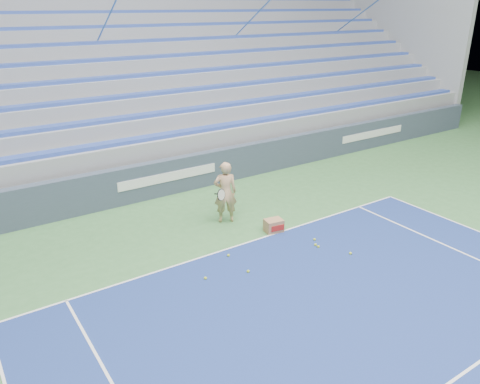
{
  "coord_description": "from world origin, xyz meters",
  "views": [
    {
      "loc": [
        -5.58,
        3.58,
        5.41
      ],
      "look_at": [
        0.33,
        12.38,
        1.15
      ],
      "focal_mm": 35.0,
      "sensor_mm": 36.0,
      "label": 1
    }
  ],
  "objects": [
    {
      "name": "tennis_ball_6",
      "position": [
        -0.53,
        11.58,
        0.03
      ],
      "size": [
        0.07,
        0.07,
        0.07
      ],
      "primitive_type": "sphere",
      "color": "#B6D12A",
      "rests_on": "ground"
    },
    {
      "name": "bleachers",
      "position": [
        0.0,
        21.6,
        2.36
      ],
      "size": [
        31.0,
        9.15,
        7.3
      ],
      "color": "gray",
      "rests_on": "ground"
    },
    {
      "name": "tennis_ball_4",
      "position": [
        -1.46,
        11.03,
        0.03
      ],
      "size": [
        0.07,
        0.07,
        0.07
      ],
      "primitive_type": "sphere",
      "color": "#B6D12A",
      "rests_on": "ground"
    },
    {
      "name": "tennis_ball_2",
      "position": [
        -0.55,
        10.75,
        0.03
      ],
      "size": [
        0.07,
        0.07,
        0.07
      ],
      "primitive_type": "sphere",
      "color": "#B6D12A",
      "rests_on": "ground"
    },
    {
      "name": "sponsor_barrier",
      "position": [
        0.0,
        15.88,
        0.55
      ],
      "size": [
        30.0,
        0.32,
        1.1
      ],
      "color": "#374354",
      "rests_on": "ground"
    },
    {
      "name": "tennis_ball_5",
      "position": [
        1.88,
        10.07,
        0.03
      ],
      "size": [
        0.07,
        0.07,
        0.07
      ],
      "primitive_type": "sphere",
      "color": "#B6D12A",
      "rests_on": "ground"
    },
    {
      "name": "tennis_ball_1",
      "position": [
        1.49,
        10.84,
        0.03
      ],
      "size": [
        0.07,
        0.07,
        0.07
      ],
      "primitive_type": "sphere",
      "color": "#B6D12A",
      "rests_on": "ground"
    },
    {
      "name": "tennis_ball_3",
      "position": [
        1.48,
        10.73,
        0.03
      ],
      "size": [
        0.07,
        0.07,
        0.07
      ],
      "primitive_type": "sphere",
      "color": "#B6D12A",
      "rests_on": "ground"
    },
    {
      "name": "tennis_ball_0",
      "position": [
        1.66,
        11.06,
        0.03
      ],
      "size": [
        0.07,
        0.07,
        0.07
      ],
      "primitive_type": "sphere",
      "color": "#B6D12A",
      "rests_on": "ground"
    },
    {
      "name": "ball_box",
      "position": [
        1.13,
        12.02,
        0.17
      ],
      "size": [
        0.5,
        0.41,
        0.33
      ],
      "color": "#9F734D",
      "rests_on": "ground"
    },
    {
      "name": "tennis_player",
      "position": [
        0.43,
        13.22,
        0.84
      ],
      "size": [
        0.97,
        0.92,
        1.67
      ],
      "color": "tan",
      "rests_on": "ground"
    }
  ]
}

